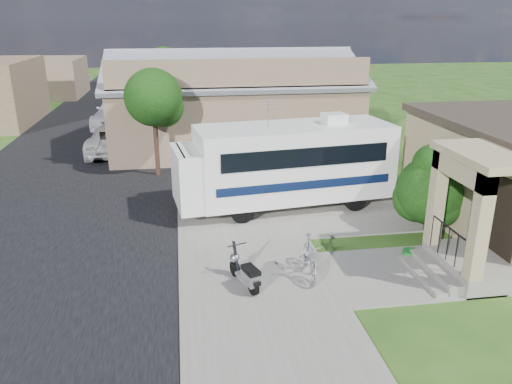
{
  "coord_description": "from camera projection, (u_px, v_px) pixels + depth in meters",
  "views": [
    {
      "loc": [
        -2.77,
        -12.15,
        6.5
      ],
      "look_at": [
        -0.5,
        2.5,
        1.3
      ],
      "focal_mm": 35.0,
      "sensor_mm": 36.0,
      "label": 1
    }
  ],
  "objects": [
    {
      "name": "street_tree_c",
      "position": [
        165.0,
        64.0,
        38.48
      ],
      "size": [
        2.44,
        2.4,
        4.42
      ],
      "color": "black",
      "rests_on": "ground"
    },
    {
      "name": "shrub",
      "position": [
        431.0,
        187.0,
        15.63
      ],
      "size": [
        2.34,
        2.24,
        2.87
      ],
      "color": "black",
      "rests_on": "ground"
    },
    {
      "name": "motorhome",
      "position": [
        286.0,
        162.0,
        17.54
      ],
      "size": [
        7.85,
        3.31,
        3.9
      ],
      "rotation": [
        0.0,
        0.0,
        0.13
      ],
      "color": "white",
      "rests_on": "ground"
    },
    {
      "name": "warehouse",
      "position": [
        232.0,
        108.0,
        26.25
      ],
      "size": [
        12.5,
        8.4,
        5.04
      ],
      "color": "brown",
      "rests_on": "ground"
    },
    {
      "name": "street_tree_b",
      "position": [
        162.0,
        72.0,
        29.99
      ],
      "size": [
        2.44,
        2.4,
        4.73
      ],
      "color": "black",
      "rests_on": "ground"
    },
    {
      "name": "walk_slab",
      "position": [
        405.0,
        273.0,
        13.38
      ],
      "size": [
        4.0,
        3.0,
        0.05
      ],
      "primitive_type": "cube",
      "color": "slate",
      "rests_on": "ground"
    },
    {
      "name": "pickup_truck",
      "position": [
        115.0,
        138.0,
        25.2
      ],
      "size": [
        2.46,
        5.32,
        1.48
      ],
      "primitive_type": "imported",
      "rotation": [
        0.0,
        0.0,
        3.14
      ],
      "color": "silver",
      "rests_on": "ground"
    },
    {
      "name": "driveway_slab",
      "position": [
        301.0,
        204.0,
        18.29
      ],
      "size": [
        7.0,
        6.0,
        0.05
      ],
      "primitive_type": "cube",
      "color": "slate",
      "rests_on": "ground"
    },
    {
      "name": "ground",
      "position": [
        287.0,
        264.0,
        13.89
      ],
      "size": [
        120.0,
        120.0,
        0.0
      ],
      "primitive_type": "plane",
      "color": "#1C4211"
    },
    {
      "name": "street_tree_a",
      "position": [
        156.0,
        100.0,
        20.72
      ],
      "size": [
        2.44,
        2.4,
        4.58
      ],
      "color": "black",
      "rests_on": "ground"
    },
    {
      "name": "scooter",
      "position": [
        246.0,
        273.0,
        12.5
      ],
      "size": [
        0.76,
        1.47,
        1.0
      ],
      "rotation": [
        0.0,
        0.0,
        0.33
      ],
      "color": "black",
      "rests_on": "ground"
    },
    {
      "name": "distant_bldg_near",
      "position": [
        34.0,
        78.0,
        42.9
      ],
      "size": [
        8.0,
        7.0,
        3.2
      ],
      "primitive_type": "cube",
      "color": "brown",
      "rests_on": "ground"
    },
    {
      "name": "garden_hose",
      "position": [
        410.0,
        255.0,
        14.22
      ],
      "size": [
        0.46,
        0.46,
        0.21
      ],
      "primitive_type": "cylinder",
      "color": "#166E22",
      "rests_on": "ground"
    },
    {
      "name": "bicycle",
      "position": [
        310.0,
        259.0,
        13.05
      ],
      "size": [
        0.62,
        1.75,
        1.03
      ],
      "primitive_type": "imported",
      "rotation": [
        0.0,
        0.0,
        -0.08
      ],
      "color": "#94949B",
      "rests_on": "ground"
    },
    {
      "name": "sidewalk_slab",
      "position": [
        221.0,
        165.0,
        23.06
      ],
      "size": [
        4.0,
        80.0,
        0.06
      ],
      "primitive_type": "cube",
      "color": "slate",
      "rests_on": "ground"
    },
    {
      "name": "van",
      "position": [
        119.0,
        112.0,
        31.53
      ],
      "size": [
        3.29,
        6.29,
        1.74
      ],
      "primitive_type": "imported",
      "rotation": [
        0.0,
        0.0,
        -0.15
      ],
      "color": "silver",
      "rests_on": "ground"
    },
    {
      "name": "street_slab",
      "position": [
        75.0,
        172.0,
        22.13
      ],
      "size": [
        9.0,
        80.0,
        0.02
      ],
      "primitive_type": "cube",
      "color": "black",
      "rests_on": "ground"
    }
  ]
}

